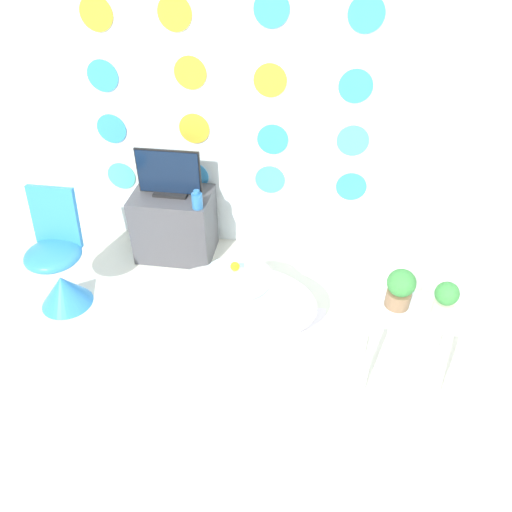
{
  "coord_description": "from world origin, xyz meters",
  "views": [
    {
      "loc": [
        0.66,
        -1.16,
        2.39
      ],
      "look_at": [
        0.34,
        1.0,
        0.7
      ],
      "focal_mm": 35.0,
      "sensor_mm": 36.0,
      "label": 1
    }
  ],
  "objects_px": {
    "tv": "(169,175)",
    "vase": "(197,200)",
    "potted_plant_right": "(445,299)",
    "potted_plant_left": "(400,288)",
    "bathtub": "(238,302)",
    "chair": "(60,272)"
  },
  "relations": [
    {
      "from": "chair",
      "to": "tv",
      "type": "bearing_deg",
      "value": 47.82
    },
    {
      "from": "potted_plant_left",
      "to": "potted_plant_right",
      "type": "bearing_deg",
      "value": -8.12
    },
    {
      "from": "vase",
      "to": "potted_plant_left",
      "type": "bearing_deg",
      "value": -33.77
    },
    {
      "from": "chair",
      "to": "potted_plant_left",
      "type": "height_order",
      "value": "chair"
    },
    {
      "from": "vase",
      "to": "tv",
      "type": "bearing_deg",
      "value": 147.36
    },
    {
      "from": "tv",
      "to": "vase",
      "type": "bearing_deg",
      "value": -32.64
    },
    {
      "from": "vase",
      "to": "potted_plant_left",
      "type": "distance_m",
      "value": 1.55
    },
    {
      "from": "bathtub",
      "to": "tv",
      "type": "distance_m",
      "value": 1.06
    },
    {
      "from": "potted_plant_right",
      "to": "potted_plant_left",
      "type": "bearing_deg",
      "value": 171.88
    },
    {
      "from": "potted_plant_right",
      "to": "vase",
      "type": "bearing_deg",
      "value": 149.42
    },
    {
      "from": "tv",
      "to": "potted_plant_left",
      "type": "distance_m",
      "value": 1.83
    },
    {
      "from": "chair",
      "to": "potted_plant_left",
      "type": "distance_m",
      "value": 2.19
    },
    {
      "from": "tv",
      "to": "potted_plant_left",
      "type": "height_order",
      "value": "tv"
    },
    {
      "from": "bathtub",
      "to": "chair",
      "type": "xyz_separation_m",
      "value": [
        -1.22,
        0.07,
        0.04
      ]
    },
    {
      "from": "tv",
      "to": "vase",
      "type": "distance_m",
      "value": 0.3
    },
    {
      "from": "chair",
      "to": "tv",
      "type": "height_order",
      "value": "tv"
    },
    {
      "from": "bathtub",
      "to": "potted_plant_right",
      "type": "height_order",
      "value": "potted_plant_right"
    },
    {
      "from": "tv",
      "to": "potted_plant_right",
      "type": "height_order",
      "value": "tv"
    },
    {
      "from": "potted_plant_left",
      "to": "chair",
      "type": "bearing_deg",
      "value": 170.85
    },
    {
      "from": "tv",
      "to": "potted_plant_left",
      "type": "xyz_separation_m",
      "value": [
        1.52,
        -1.01,
        0.01
      ]
    },
    {
      "from": "potted_plant_left",
      "to": "potted_plant_right",
      "type": "distance_m",
      "value": 0.23
    },
    {
      "from": "bathtub",
      "to": "potted_plant_right",
      "type": "relative_size",
      "value": 5.05
    }
  ]
}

